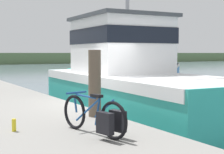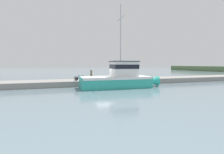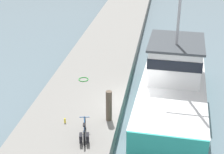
{
  "view_description": "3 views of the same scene",
  "coord_description": "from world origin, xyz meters",
  "px_view_note": "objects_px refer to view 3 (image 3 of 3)",
  "views": [
    {
      "loc": [
        -4.74,
        -8.45,
        2.18
      ],
      "look_at": [
        0.04,
        -0.22,
        1.51
      ],
      "focal_mm": 55.0,
      "sensor_mm": 36.0,
      "label": 1
    },
    {
      "loc": [
        22.75,
        -7.04,
        3.06
      ],
      "look_at": [
        0.41,
        0.83,
        1.33
      ],
      "focal_mm": 28.0,
      "sensor_mm": 36.0,
      "label": 2
    },
    {
      "loc": [
        1.01,
        -15.01,
        9.51
      ],
      "look_at": [
        -1.75,
        2.38,
        1.0
      ],
      "focal_mm": 55.0,
      "sensor_mm": 36.0,
      "label": 3
    }
  ],
  "objects_px": {
    "bicycle_touring": "(84,133)",
    "fishing_boat_main": "(173,84)",
    "water_bottle_by_bike": "(65,121)",
    "mooring_post": "(109,106)"
  },
  "relations": [
    {
      "from": "bicycle_touring",
      "to": "water_bottle_by_bike",
      "type": "relative_size",
      "value": 7.46
    },
    {
      "from": "fishing_boat_main",
      "to": "water_bottle_by_bike",
      "type": "bearing_deg",
      "value": -140.17
    },
    {
      "from": "bicycle_touring",
      "to": "fishing_boat_main",
      "type": "bearing_deg",
      "value": 40.35
    },
    {
      "from": "water_bottle_by_bike",
      "to": "mooring_post",
      "type": "bearing_deg",
      "value": 16.75
    },
    {
      "from": "bicycle_touring",
      "to": "water_bottle_by_bike",
      "type": "xyz_separation_m",
      "value": [
        -1.17,
        1.07,
        -0.21
      ]
    },
    {
      "from": "fishing_boat_main",
      "to": "water_bottle_by_bike",
      "type": "height_order",
      "value": "fishing_boat_main"
    },
    {
      "from": "fishing_boat_main",
      "to": "mooring_post",
      "type": "height_order",
      "value": "fishing_boat_main"
    },
    {
      "from": "fishing_boat_main",
      "to": "bicycle_touring",
      "type": "height_order",
      "value": "fishing_boat_main"
    },
    {
      "from": "fishing_boat_main",
      "to": "mooring_post",
      "type": "bearing_deg",
      "value": -130.58
    },
    {
      "from": "bicycle_touring",
      "to": "water_bottle_by_bike",
      "type": "bearing_deg",
      "value": 125.88
    }
  ]
}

